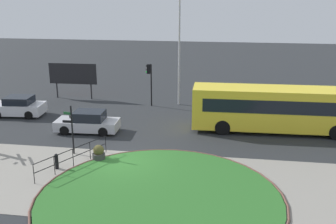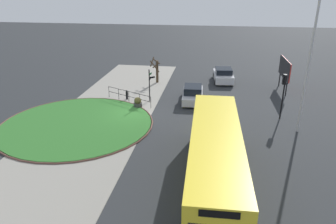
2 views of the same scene
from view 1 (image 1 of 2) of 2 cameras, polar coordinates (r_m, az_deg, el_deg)
ground at (r=21.99m, az=-6.58°, el=-7.28°), size 120.00×120.00×0.00m
sidewalk_paving at (r=20.05m, az=-8.26°, el=-9.78°), size 32.00×7.55×0.02m
grass_island at (r=18.26m, az=-1.20°, el=-12.25°), size 11.11×11.11×0.10m
grass_kerb_ring at (r=18.25m, az=-1.20°, el=-12.24°), size 11.42×11.42×0.11m
signpost_directional at (r=23.10m, az=-13.88°, el=-2.11°), size 0.60×0.49×2.91m
bollard_foreground at (r=21.70m, az=-15.90°, el=-6.89°), size 0.20×0.20×0.87m
railing_grass_edge at (r=21.64m, az=-13.66°, el=-6.12°), size 2.27×4.43×1.04m
bus_yellow at (r=27.16m, az=15.65°, el=0.50°), size 11.34×2.76×2.99m
car_near_lane at (r=26.91m, az=-11.57°, el=-1.48°), size 4.27×1.94×1.45m
car_far_lane at (r=32.07m, az=-20.95°, el=0.73°), size 4.06×2.21×1.50m
traffic_light_near at (r=32.24m, az=-2.72°, el=5.33°), size 0.49×0.28×3.51m
lamppost_tall at (r=32.31m, az=1.64°, el=9.69°), size 0.32×0.32×9.38m
billboard_left at (r=35.79m, az=-13.65°, el=5.35°), size 4.35×0.23×3.15m
planter_near_signpost at (r=22.30m, az=-10.04°, el=-5.94°), size 0.71×0.71×0.90m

